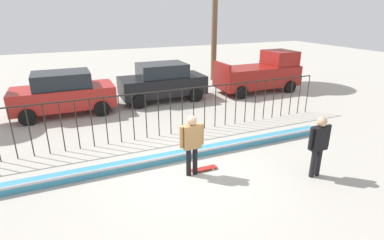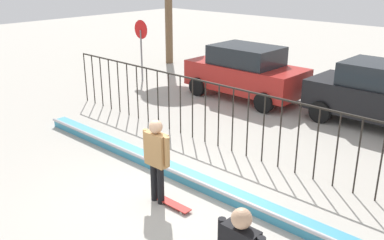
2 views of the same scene
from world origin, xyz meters
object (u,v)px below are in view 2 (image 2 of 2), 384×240
object	(u,v)px
skateboarder	(156,154)
parked_car_red	(246,72)
skateboard	(174,205)
stop_sign	(141,42)
parked_car_black	(383,95)

from	to	relation	value
skateboarder	parked_car_red	bearing A→B (deg)	131.93
skateboarder	parked_car_red	xyz separation A→B (m)	(-3.08, 7.19, -0.09)
skateboard	parked_car_red	size ratio (longest dim) A/B	0.19
skateboard	stop_sign	xyz separation A→B (m)	(-8.13, 6.25, 1.56)
stop_sign	parked_car_red	bearing A→B (deg)	10.68
skateboarder	parked_car_red	distance (m)	7.82
skateboarder	parked_car_black	world-z (taller)	parked_car_black
skateboard	stop_sign	size ratio (longest dim) A/B	0.32
skateboarder	skateboard	size ratio (longest dim) A/B	2.22
parked_car_black	stop_sign	distance (m)	9.47
skateboard	stop_sign	bearing A→B (deg)	125.00
skateboarder	parked_car_black	distance (m)	7.76
skateboard	parked_car_black	xyz separation A→B (m)	(1.23, 7.52, 0.91)
parked_car_red	parked_car_black	xyz separation A→B (m)	(4.72, 0.39, 0.00)
stop_sign	parked_car_black	bearing A→B (deg)	7.72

